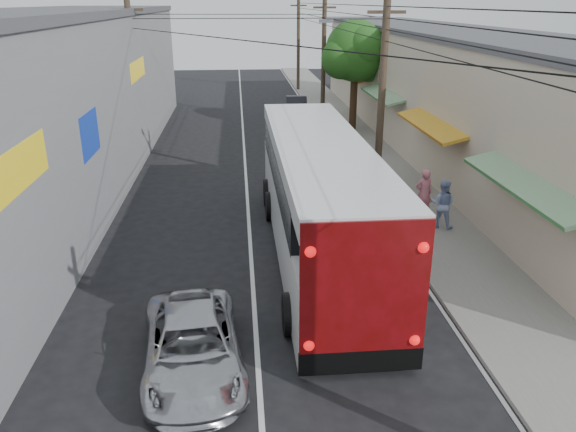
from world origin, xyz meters
name	(u,v)px	position (x,y,z in m)	size (l,w,h in m)	color
sidewalk	(369,154)	(6.50, 20.00, 0.06)	(3.00, 80.00, 0.12)	slate
building_right	(445,88)	(10.99, 22.00, 3.15)	(7.09, 40.00, 6.25)	#BDAF96
building_left	(52,95)	(-8.50, 18.00, 3.65)	(7.20, 36.00, 7.25)	gray
utility_poles	(305,75)	(3.13, 20.33, 4.13)	(11.80, 45.28, 8.00)	#473828
street_tree	(356,53)	(6.87, 26.02, 4.67)	(4.40, 4.00, 6.60)	#3F2B19
coach_bus	(319,196)	(2.14, 8.14, 1.92)	(3.00, 12.90, 3.71)	white
jeepney	(193,346)	(-1.40, 2.29, 0.62)	(2.07, 4.49, 1.25)	#B9BAC1
parked_suv	(342,182)	(3.80, 13.00, 0.80)	(2.24, 5.50, 1.60)	gray
parked_car_mid	(320,124)	(4.60, 25.00, 0.64)	(1.52, 3.77, 1.29)	#28282D
parked_car_far	(296,107)	(3.80, 30.86, 0.68)	(1.43, 4.10, 1.35)	black
pedestrian_near	(424,193)	(6.37, 10.70, 1.03)	(0.66, 0.43, 1.82)	#CB6B7F
pedestrian_far	(443,204)	(6.72, 9.67, 0.99)	(0.84, 0.66, 1.73)	#8FA0D0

